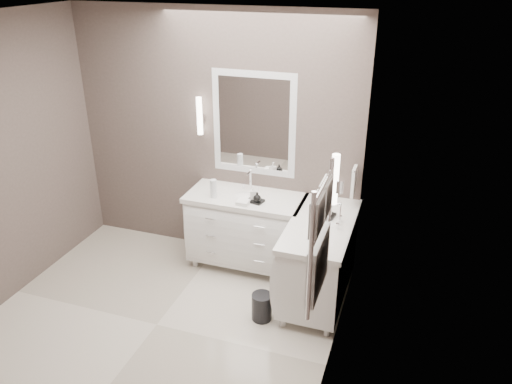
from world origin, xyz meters
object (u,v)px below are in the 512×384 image
(vanity_back, at_px, (246,226))
(vanity_right, at_px, (319,256))
(waste_bin, at_px, (262,307))
(towel_ladder, at_px, (319,245))

(vanity_back, bearing_deg, vanity_right, -20.38)
(vanity_right, relative_size, waste_bin, 4.63)
(vanity_right, bearing_deg, vanity_back, 159.62)
(vanity_back, height_order, vanity_right, same)
(towel_ladder, bearing_deg, vanity_back, 124.10)
(vanity_back, bearing_deg, waste_bin, -61.33)
(vanity_back, distance_m, vanity_right, 0.93)
(waste_bin, bearing_deg, towel_ladder, -50.96)
(towel_ladder, height_order, waste_bin, towel_ladder)
(vanity_back, relative_size, towel_ladder, 1.38)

